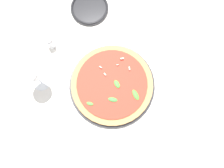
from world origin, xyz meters
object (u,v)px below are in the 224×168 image
wine_glass (31,75)px  shaker_pepper (50,42)px  fork (63,145)px  pizza_arugula_main (112,85)px  side_plate_white (89,8)px

wine_glass → shaker_pepper: wine_glass is taller
fork → wine_glass: bearing=-73.0°
pizza_arugula_main → wine_glass: bearing=-20.2°
pizza_arugula_main → fork: size_ratio=1.69×
pizza_arugula_main → shaker_pepper: size_ratio=5.03×
fork → side_plate_white: size_ratio=1.23×
pizza_arugula_main → wine_glass: 0.30m
pizza_arugula_main → shaker_pepper: shaker_pepper is taller
fork → side_plate_white: (-0.25, -0.51, 0.00)m
wine_glass → shaker_pepper: size_ratio=2.44×
wine_glass → side_plate_white: size_ratio=1.01×
side_plate_white → pizza_arugula_main: bearing=88.8°
fork → pizza_arugula_main: bearing=-133.9°
pizza_arugula_main → side_plate_white: 0.35m
wine_glass → side_plate_white: bearing=-137.1°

